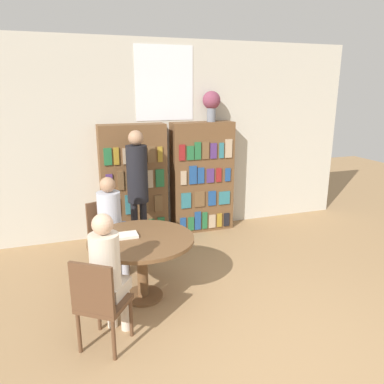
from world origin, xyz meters
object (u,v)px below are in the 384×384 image
object	(u,v)px
chair_left_side	(106,232)
librarian_standing	(137,179)
bookshelf_left	(134,183)
chair_near_camera	(99,301)
seated_reader_right	(108,269)
flower_vase	(211,102)
reading_table	(142,248)
seated_reader_left	(111,220)
bookshelf_right	(202,177)

from	to	relation	value
chair_left_side	librarian_standing	bearing A→B (deg)	-158.64
bookshelf_left	chair_near_camera	bearing A→B (deg)	-107.09
bookshelf_left	chair_near_camera	distance (m)	2.69
seated_reader_right	flower_vase	bearing A→B (deg)	86.39
flower_vase	chair_left_side	world-z (taller)	flower_vase
reading_table	flower_vase	bearing A→B (deg)	49.92
seated_reader_left	chair_left_side	bearing A→B (deg)	-90.00
reading_table	seated_reader_right	xyz separation A→B (m)	(-0.43, -0.60, 0.12)
reading_table	seated_reader_right	distance (m)	0.74
chair_near_camera	seated_reader_left	distance (m)	1.49
chair_left_side	seated_reader_right	size ratio (longest dim) A/B	0.71
flower_vase	librarian_standing	bearing A→B (deg)	-158.67
flower_vase	seated_reader_left	world-z (taller)	flower_vase
bookshelf_left	seated_reader_left	xyz separation A→B (m)	(-0.49, -1.10, -0.17)
bookshelf_right	reading_table	bearing A→B (deg)	-127.29
flower_vase	reading_table	world-z (taller)	flower_vase
chair_near_camera	seated_reader_right	world-z (taller)	seated_reader_right
chair_left_side	flower_vase	bearing A→B (deg)	-171.28
librarian_standing	chair_near_camera	bearing A→B (deg)	-110.16
seated_reader_right	bookshelf_right	bearing A→B (deg)	88.54
bookshelf_right	seated_reader_left	bearing A→B (deg)	-145.60
bookshelf_right	flower_vase	xyz separation A→B (m)	(0.15, 0.00, 1.18)
bookshelf_right	flower_vase	size ratio (longest dim) A/B	3.78
bookshelf_left	seated_reader_right	size ratio (longest dim) A/B	1.42
flower_vase	chair_left_side	size ratio (longest dim) A/B	0.53
flower_vase	seated_reader_left	distance (m)	2.47
bookshelf_left	reading_table	xyz separation A→B (m)	(-0.25, -1.80, -0.29)
bookshelf_right	chair_near_camera	xyz separation A→B (m)	(-1.90, -2.54, -0.39)
bookshelf_left	bookshelf_right	distance (m)	1.12
chair_left_side	chair_near_camera	bearing A→B (deg)	63.00
bookshelf_right	flower_vase	bearing A→B (deg)	1.75
bookshelf_left	chair_left_side	size ratio (longest dim) A/B	1.99
bookshelf_left	seated_reader_right	distance (m)	2.50
bookshelf_right	chair_left_side	xyz separation A→B (m)	(-1.66, -0.93, -0.39)
bookshelf_right	librarian_standing	bearing A→B (deg)	-156.40
flower_vase	bookshelf_left	bearing A→B (deg)	-179.80
flower_vase	librarian_standing	distance (m)	1.72
seated_reader_left	librarian_standing	bearing A→B (deg)	-146.06
seated_reader_right	librarian_standing	bearing A→B (deg)	106.52
seated_reader_left	librarian_standing	xyz separation A→B (m)	(0.46, 0.60, 0.34)
bookshelf_left	bookshelf_right	xyz separation A→B (m)	(1.12, -0.00, 0.00)
chair_near_camera	librarian_standing	size ratio (longest dim) A/B	0.51
chair_near_camera	chair_left_side	distance (m)	1.63
bookshelf_right	seated_reader_left	size ratio (longest dim) A/B	1.42
chair_near_camera	librarian_standing	bearing A→B (deg)	105.19
seated_reader_left	librarian_standing	distance (m)	0.83
reading_table	librarian_standing	world-z (taller)	librarian_standing
flower_vase	librarian_standing	xyz separation A→B (m)	(-1.30, -0.51, -1.01)
chair_near_camera	librarian_standing	world-z (taller)	librarian_standing
bookshelf_left	bookshelf_right	bearing A→B (deg)	-0.01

